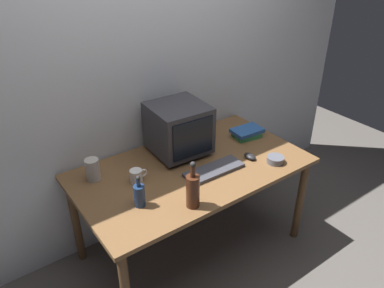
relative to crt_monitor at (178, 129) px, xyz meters
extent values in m
plane|color=#56514C|center=(-0.04, -0.22, -0.94)|extent=(6.00, 6.00, 0.00)
cube|color=silver|center=(-0.04, 0.29, 0.31)|extent=(4.00, 0.08, 2.50)
cube|color=brown|center=(-0.04, -0.22, -0.21)|extent=(1.60, 0.90, 0.03)
cylinder|color=brown|center=(0.70, -0.60, -0.58)|extent=(0.06, 0.06, 0.71)
cylinder|color=brown|center=(-0.78, 0.17, -0.58)|extent=(0.06, 0.06, 0.71)
cylinder|color=brown|center=(0.70, 0.17, -0.58)|extent=(0.06, 0.06, 0.71)
cube|color=#333338|center=(0.00, 0.00, -0.18)|extent=(0.29, 0.25, 0.03)
cube|color=#333338|center=(0.00, 0.00, 0.01)|extent=(0.40, 0.40, 0.34)
cube|color=black|center=(-0.01, -0.19, 0.01)|extent=(0.31, 0.02, 0.27)
cube|color=#3F3F47|center=(0.05, -0.35, -0.18)|extent=(0.42, 0.16, 0.02)
ellipsoid|color=black|center=(0.36, -0.37, -0.17)|extent=(0.06, 0.10, 0.04)
cylinder|color=#472314|center=(-0.28, -0.56, -0.09)|extent=(0.08, 0.08, 0.21)
cylinder|color=#472314|center=(-0.28, -0.56, 0.05)|extent=(0.03, 0.03, 0.07)
sphere|color=#262626|center=(-0.28, -0.56, 0.10)|extent=(0.03, 0.03, 0.03)
cylinder|color=navy|center=(-0.53, -0.37, -0.12)|extent=(0.07, 0.07, 0.14)
cylinder|color=navy|center=(-0.53, -0.37, -0.03)|extent=(0.03, 0.03, 0.05)
sphere|color=#262626|center=(-0.53, -0.37, 0.00)|extent=(0.03, 0.03, 0.03)
cube|color=#33894C|center=(0.56, -0.12, -0.17)|extent=(0.22, 0.17, 0.04)
cube|color=#28569E|center=(0.56, -0.12, -0.14)|extent=(0.25, 0.17, 0.03)
cylinder|color=white|center=(-0.43, -0.15, -0.15)|extent=(0.08, 0.08, 0.09)
torus|color=white|center=(-0.38, -0.15, -0.14)|extent=(0.06, 0.01, 0.06)
cylinder|color=#595B66|center=(0.47, -0.51, -0.17)|extent=(0.12, 0.12, 0.04)
cylinder|color=#B7B2A8|center=(-0.64, 0.04, -0.12)|extent=(0.09, 0.09, 0.15)
camera|label=1|loc=(-1.31, -1.97, 1.23)|focal=35.32mm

